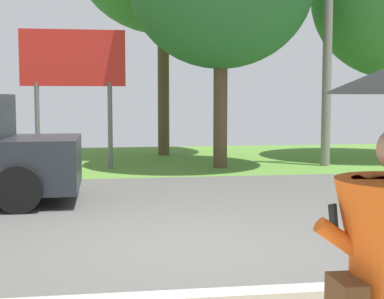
{
  "coord_description": "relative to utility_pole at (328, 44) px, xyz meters",
  "views": [
    {
      "loc": [
        -1.01,
        -6.87,
        1.84
      ],
      "look_at": [
        0.18,
        1.0,
        1.1
      ],
      "focal_mm": 53.5,
      "sensor_mm": 36.0,
      "label": 1
    }
  ],
  "objects": [
    {
      "name": "ground_plane",
      "position": [
        -4.76,
        -4.64,
        -3.25
      ],
      "size": [
        40.0,
        22.0,
        0.2
      ],
      "color": "#565451"
    },
    {
      "name": "utility_pole",
      "position": [
        0.0,
        0.0,
        0.0
      ],
      "size": [
        1.8,
        0.24,
        6.07
      ],
      "color": "gray",
      "rests_on": "ground_plane"
    },
    {
      "name": "roadside_billboard",
      "position": [
        -6.57,
        0.22,
        -0.66
      ],
      "size": [
        2.6,
        0.12,
        3.5
      ],
      "color": "slate",
      "rests_on": "ground_plane"
    }
  ]
}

